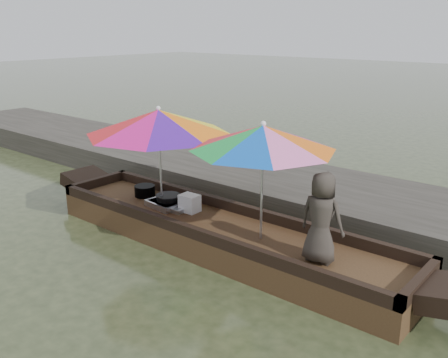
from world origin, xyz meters
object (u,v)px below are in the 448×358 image
Objects in this scene: vendor at (322,217)px; tray_crayfish at (164,204)px; tray_scallop at (174,206)px; boat_hull at (219,237)px; umbrella_bow at (160,158)px; charcoal_grill at (168,201)px; umbrella_stern at (262,182)px; cooking_pot at (145,191)px; supply_bag at (190,203)px.

tray_crayfish is at bearing -5.69° from vendor.
boat_hull is at bearing -4.95° from tray_scallop.
charcoal_grill is at bearing 58.32° from umbrella_bow.
umbrella_stern reaches higher than tray_scallop.
charcoal_grill is (0.02, 0.06, 0.04)m from tray_crayfish.
umbrella_bow is (-2.78, 0.10, 0.22)m from vendor.
tray_scallop is 1.51× the size of charcoal_grill.
umbrella_stern is (1.81, -0.09, 0.69)m from charcoal_grill.
supply_bag is (1.06, -0.05, 0.04)m from cooking_pot.
umbrella_bow reaches higher than cooking_pot.
vendor is 0.60× the size of umbrella_stern.
vendor is (3.37, -0.28, 0.46)m from cooking_pot.
cooking_pot reaches higher than tray_crayfish.
boat_hull is at bearing -1.35° from tray_crayfish.
tray_crayfish is at bearing 178.65° from boat_hull.
tray_scallop is at bearing 25.65° from umbrella_bow.
tray_crayfish is 1.00× the size of tray_scallop.
vendor is at bearing -2.06° from umbrella_bow.
charcoal_grill is 0.17× the size of umbrella_bow.
tray_crayfish is 1.51× the size of charcoal_grill.
cooking_pot is at bearing 174.11° from boat_hull.
tray_scallop is 0.14m from charcoal_grill.
supply_bag is 0.25× the size of vendor.
umbrella_stern is at bearing -5.31° from supply_bag.
supply_bag is 0.15× the size of umbrella_stern.
cooking_pot is 0.15× the size of umbrella_bow.
boat_hull is 20.11× the size of supply_bag.
boat_hull is 5.10× the size of vendor.
vendor reaches higher than cooking_pot.
umbrella_stern reaches higher than tray_crayfish.
boat_hull is 1.18m from umbrella_stern.
umbrella_bow is at bearing 180.00° from umbrella_stern.
supply_bag is 1.55m from umbrella_stern.
charcoal_grill is 1.28× the size of supply_bag.
umbrella_stern reaches higher than boat_hull.
vendor is 0.51× the size of umbrella_bow.
tray_scallop is 0.29× the size of umbrella_stern.
boat_hull is 3.05× the size of umbrella_stern.
umbrella_bow is (0.59, -0.18, 0.69)m from cooking_pot.
cooking_pot is at bearing 163.02° from umbrella_bow.
umbrella_bow is (-0.03, -0.03, 0.73)m from tray_crayfish.
cooking_pot is 0.62× the size of tray_crayfish.
supply_bag is at bearing -8.72° from vendor.
tray_scallop is (-0.98, 0.08, 0.21)m from boat_hull.
tray_crayfish is at bearing -166.69° from supply_bag.
tray_scallop is 1.93× the size of supply_bag.
cooking_pot is 0.30× the size of vendor.
tray_crayfish is 0.25× the size of umbrella_bow.
charcoal_grill is 0.19× the size of umbrella_stern.
charcoal_grill reaches higher than tray_crayfish.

